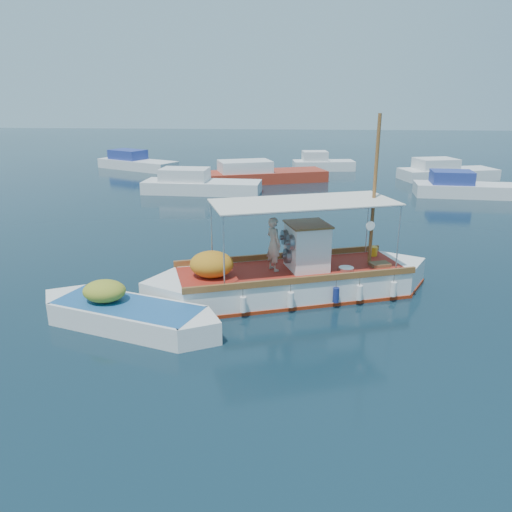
{
  "coord_description": "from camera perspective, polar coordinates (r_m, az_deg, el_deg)",
  "views": [
    {
      "loc": [
        -0.33,
        -14.3,
        6.21
      ],
      "look_at": [
        -1.52,
        0.0,
        1.53
      ],
      "focal_mm": 35.0,
      "sensor_mm": 36.0,
      "label": 1
    }
  ],
  "objects": [
    {
      "name": "bg_boat_nw",
      "position": [
        33.17,
        -6.59,
        8.0
      ],
      "size": [
        7.7,
        2.71,
        1.8
      ],
      "rotation": [
        0.0,
        0.0,
        -0.04
      ],
      "color": "silver",
      "rests_on": "ground"
    },
    {
      "name": "fishing_caique",
      "position": [
        16.07,
        3.94,
        -2.75
      ],
      "size": [
        9.07,
        4.75,
        5.85
      ],
      "rotation": [
        0.0,
        0.0,
        0.33
      ],
      "color": "white",
      "rests_on": "ground"
    },
    {
      "name": "ground",
      "position": [
        15.6,
        5.59,
        -5.51
      ],
      "size": [
        160.0,
        160.0,
        0.0
      ],
      "primitive_type": "plane",
      "color": "black",
      "rests_on": "ground"
    },
    {
      "name": "bg_boat_n",
      "position": [
        37.21,
        0.39,
        9.2
      ],
      "size": [
        9.64,
        5.72,
        1.8
      ],
      "rotation": [
        0.0,
        0.0,
        0.34
      ],
      "color": "#A52E1B",
      "rests_on": "ground"
    },
    {
      "name": "bg_boat_far_w",
      "position": [
        45.02,
        -13.59,
        10.25
      ],
      "size": [
        7.64,
        5.45,
        1.8
      ],
      "rotation": [
        0.0,
        0.0,
        -0.48
      ],
      "color": "silver",
      "rests_on": "ground"
    },
    {
      "name": "bg_boat_e",
      "position": [
        40.99,
        20.8,
        8.87
      ],
      "size": [
        7.6,
        4.37,
        1.8
      ],
      "rotation": [
        0.0,
        0.0,
        0.26
      ],
      "color": "silver",
      "rests_on": "ground"
    },
    {
      "name": "bg_boat_ne",
      "position": [
        34.49,
        22.53,
        7.13
      ],
      "size": [
        6.37,
        2.69,
        1.8
      ],
      "rotation": [
        0.0,
        0.0,
        -0.08
      ],
      "color": "silver",
      "rests_on": "ground"
    },
    {
      "name": "bg_boat_far_n",
      "position": [
        43.56,
        7.51,
        10.35
      ],
      "size": [
        5.33,
        2.65,
        1.8
      ],
      "rotation": [
        0.0,
        0.0,
        0.13
      ],
      "color": "silver",
      "rests_on": "ground"
    },
    {
      "name": "dinghy",
      "position": [
        14.5,
        -14.63,
        -6.64
      ],
      "size": [
        5.59,
        2.87,
        1.43
      ],
      "rotation": [
        0.0,
        0.0,
        -0.31
      ],
      "color": "white",
      "rests_on": "ground"
    }
  ]
}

